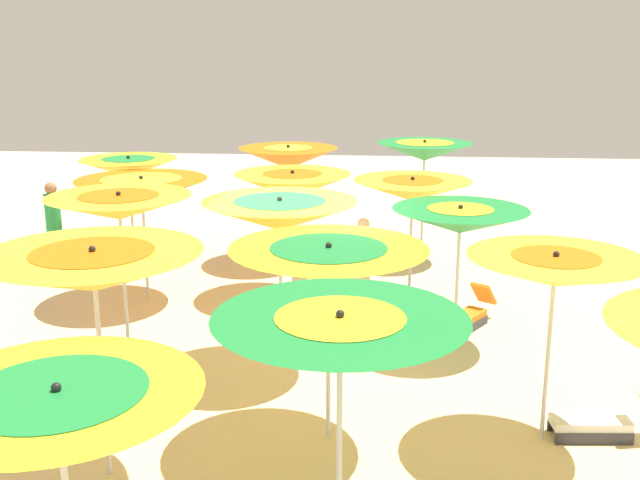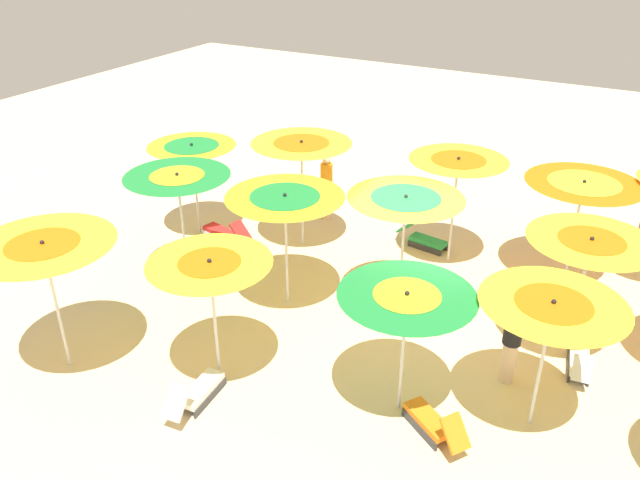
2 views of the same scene
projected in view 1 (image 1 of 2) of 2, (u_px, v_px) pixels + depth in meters
The scene contains 21 objects.
ground at pixel (304, 355), 11.18m from camera, with size 40.56×40.56×0.04m, color beige.
beach_umbrella_1 at pixel (555, 271), 8.28m from camera, with size 1.94×1.94×2.27m.
beach_umbrella_2 at pixel (460, 221), 11.18m from camera, with size 2.02×2.02×2.15m.
beach_umbrella_3 at pixel (412, 190), 13.02m from camera, with size 2.04×2.04×2.24m.
beach_umbrella_4 at pixel (425, 151), 15.64m from camera, with size 1.98×1.98×2.52m.
beach_umbrella_5 at pixel (340, 337), 6.05m from camera, with size 2.08×2.08×2.41m.
beach_umbrella_6 at pixel (329, 264), 8.29m from camera, with size 2.21×2.21×2.36m.
beach_umbrella_7 at pixel (280, 215), 10.30m from camera, with size 2.11×2.11×2.45m.
beach_umbrella_8 at pixel (293, 185), 13.37m from camera, with size 2.07×2.07×2.29m.
beach_umbrella_9 at pixel (288, 158), 15.48m from camera, with size 2.03×2.03×2.44m.
beach_umbrella_10 at pixel (59, 418), 5.14m from camera, with size 1.99×1.99×2.25m.
beach_umbrella_11 at pixel (94, 271), 7.51m from camera, with size 2.19×2.19×2.53m.
beach_umbrella_12 at pixel (119, 207), 10.70m from camera, with size 2.04×2.04×2.44m.
beach_umbrella_13 at pixel (142, 190), 13.11m from camera, with size 2.28×2.28×2.24m.
beach_umbrella_14 at pixel (129, 167), 14.89m from camera, with size 1.91×1.91×2.31m.
lounger_0 at pixel (601, 421), 8.76m from camera, with size 0.44×1.31×0.65m.
lounger_1 at pixel (89, 357), 10.57m from camera, with size 1.24×0.52×0.52m.
lounger_3 at pixel (469, 314), 12.21m from camera, with size 1.20×0.96×0.64m.
lounger_4 at pixel (323, 279), 14.04m from camera, with size 0.49×1.13×0.63m.
beachgoer_1 at pixel (363, 263), 12.82m from camera, with size 0.30×0.30×1.62m.
beachgoer_2 at pixel (54, 226), 14.77m from camera, with size 0.30×0.30×1.86m.
Camera 1 is at (10.32, 1.13, 4.47)m, focal length 42.46 mm.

